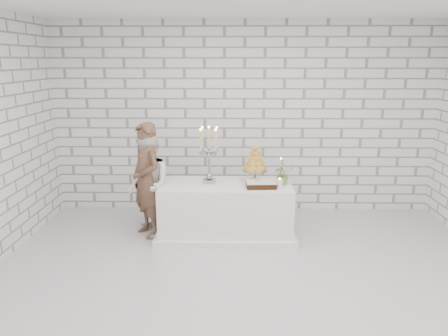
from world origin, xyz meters
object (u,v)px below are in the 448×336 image
Objects in this scene: cake_table at (226,210)px; candelabra at (209,155)px; groom at (146,180)px; croquembouche at (255,163)px; bride at (148,186)px.

candelabra is at bearing 166.84° from cake_table.
groom is 3.02× the size of croquembouche.
bride is (0.02, -0.00, -0.08)m from groom.
cake_table is at bearing 67.46° from bride.
cake_table is 1.12m from bride.
croquembouche is at bearing 56.38° from groom.
croquembouche is at bearing 71.89° from bride.
bride is 2.71× the size of croquembouche.
groom is at bearing -176.03° from candelabra.
croquembouche is (1.47, 0.12, 0.30)m from bride.
cake_table is at bearing -13.16° from candelabra.
groom is 2.01× the size of candelabra.
croquembouche is (0.63, 0.06, -0.13)m from candelabra.
candelabra is (0.84, 0.06, 0.43)m from bride.
groom reaches higher than cake_table.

